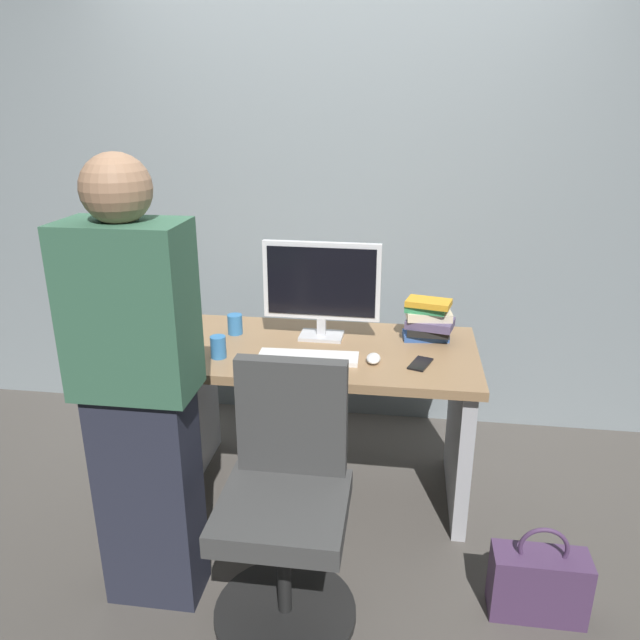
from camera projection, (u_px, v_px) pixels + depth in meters
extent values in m
plane|color=#4C4742|center=(321.00, 485.00, 2.99)|extent=(9.00, 9.00, 0.00)
cube|color=gray|center=(343.00, 157.00, 3.23)|extent=(6.40, 0.10, 3.00)
cube|color=#93704C|center=(322.00, 352.00, 2.75)|extent=(1.39, 0.72, 0.04)
cube|color=#B2B2B7|center=(192.00, 414.00, 2.95)|extent=(0.06, 0.64, 0.69)
cube|color=#B2B2B7|center=(459.00, 433.00, 2.79)|extent=(0.06, 0.64, 0.69)
cylinder|color=black|center=(285.00, 612.00, 2.23)|extent=(0.52, 0.52, 0.03)
cylinder|color=black|center=(284.00, 566.00, 2.16)|extent=(0.05, 0.05, 0.39)
cube|color=#3F3F3F|center=(283.00, 511.00, 2.08)|extent=(0.44, 0.44, 0.08)
cube|color=#3F3F3F|center=(292.00, 416.00, 2.16)|extent=(0.40, 0.06, 0.44)
cube|color=#262838|center=(151.00, 496.00, 2.21)|extent=(0.34, 0.20, 0.85)
cube|color=#38664C|center=(130.00, 310.00, 1.97)|extent=(0.40, 0.24, 0.58)
sphere|color=#A57A5B|center=(116.00, 189.00, 1.84)|extent=(0.22, 0.22, 0.22)
cube|color=silver|center=(321.00, 336.00, 2.86)|extent=(0.20, 0.14, 0.02)
cube|color=silver|center=(322.00, 326.00, 2.84)|extent=(0.04, 0.03, 0.08)
cube|color=silver|center=(322.00, 281.00, 2.76)|extent=(0.54, 0.04, 0.36)
cube|color=black|center=(321.00, 282.00, 2.75)|extent=(0.50, 0.02, 0.32)
cube|color=white|center=(308.00, 357.00, 2.61)|extent=(0.43, 0.14, 0.02)
ellipsoid|color=white|center=(373.00, 358.00, 2.58)|extent=(0.06, 0.10, 0.03)
cylinder|color=#3372B2|center=(218.00, 347.00, 2.62)|extent=(0.07, 0.07, 0.10)
cylinder|color=#3372B2|center=(235.00, 324.00, 2.89)|extent=(0.07, 0.07, 0.09)
cube|color=#3359A5|center=(426.00, 336.00, 2.84)|extent=(0.22, 0.13, 0.03)
cube|color=black|center=(429.00, 331.00, 2.81)|extent=(0.20, 0.13, 0.03)
cube|color=#594C72|center=(430.00, 323.00, 2.80)|extent=(0.24, 0.19, 0.04)
cube|color=beige|center=(429.00, 315.00, 2.80)|extent=(0.21, 0.13, 0.04)
cube|color=#338C59|center=(426.00, 307.00, 2.79)|extent=(0.20, 0.16, 0.03)
cube|color=gold|center=(429.00, 303.00, 2.76)|extent=(0.22, 0.16, 0.03)
cube|color=black|center=(420.00, 364.00, 2.56)|extent=(0.11, 0.16, 0.01)
cube|color=#4C3356|center=(538.00, 584.00, 2.20)|extent=(0.34, 0.14, 0.26)
torus|color=#4C3356|center=(544.00, 549.00, 2.14)|extent=(0.18, 0.02, 0.18)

